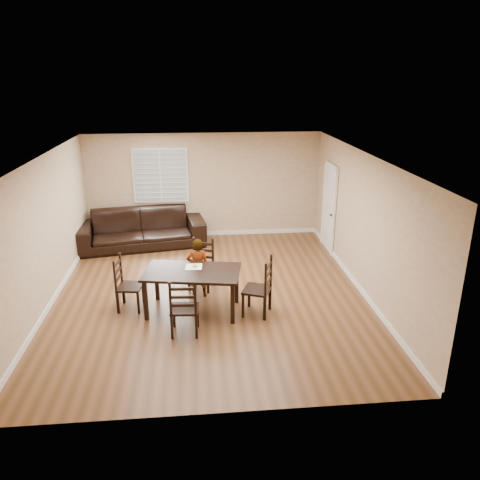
% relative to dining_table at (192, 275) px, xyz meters
% --- Properties ---
extents(ground, '(7.00, 7.00, 0.00)m').
position_rel_dining_table_xyz_m(ground, '(0.33, 0.71, -0.70)').
color(ground, brown).
rests_on(ground, ground).
extents(room, '(6.04, 7.04, 2.72)m').
position_rel_dining_table_xyz_m(room, '(0.36, 0.89, 1.10)').
color(room, '#CDB08A').
rests_on(room, ground).
extents(dining_table, '(1.83, 1.23, 0.79)m').
position_rel_dining_table_xyz_m(dining_table, '(0.00, 0.00, 0.00)').
color(dining_table, black).
rests_on(dining_table, ground).
extents(chair_near, '(0.57, 0.55, 1.01)m').
position_rel_dining_table_xyz_m(chair_near, '(0.21, 1.05, -0.24)').
color(chair_near, black).
rests_on(chair_near, ground).
extents(chair_far, '(0.49, 0.46, 1.02)m').
position_rel_dining_table_xyz_m(chair_far, '(-0.14, -0.88, -0.24)').
color(chair_far, black).
rests_on(chair_far, ground).
extents(chair_left, '(0.48, 0.51, 1.02)m').
position_rel_dining_table_xyz_m(chair_left, '(-1.26, 0.22, -0.24)').
color(chair_left, black).
rests_on(chair_left, ground).
extents(chair_right, '(0.60, 0.62, 1.08)m').
position_rel_dining_table_xyz_m(chair_right, '(1.26, -0.25, -0.21)').
color(chair_right, black).
rests_on(chair_right, ground).
extents(child, '(0.45, 0.31, 1.18)m').
position_rel_dining_table_xyz_m(child, '(0.11, 0.60, -0.11)').
color(child, gray).
rests_on(child, ground).
extents(napkin, '(0.31, 0.31, 0.00)m').
position_rel_dining_table_xyz_m(napkin, '(0.03, 0.19, 0.09)').
color(napkin, silver).
rests_on(napkin, dining_table).
extents(donut, '(0.10, 0.10, 0.04)m').
position_rel_dining_table_xyz_m(donut, '(0.05, 0.18, 0.11)').
color(donut, '#CF8D4A').
rests_on(donut, napkin).
extents(sofa, '(3.27, 1.70, 0.91)m').
position_rel_dining_table_xyz_m(sofa, '(-1.28, 3.55, -0.25)').
color(sofa, black).
rests_on(sofa, ground).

